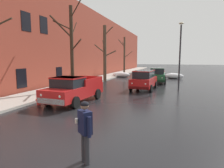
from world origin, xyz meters
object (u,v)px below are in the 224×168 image
at_px(fire_hydrant, 39,99).
at_px(sedan_maroon_parked_far_down_block, 160,72).
at_px(suv_red_parked_kerbside_close, 144,79).
at_px(bare_tree_mid_block, 105,53).
at_px(suv_green_parked_kerbside_mid, 158,75).
at_px(street_lamp_post, 180,53).
at_px(pickup_truck_red_approaching_near_lane, 74,89).
at_px(bare_tree_far_down_block, 124,55).
at_px(pedestrian_with_coffee, 85,127).
at_px(bare_tree_second_along_sidewalk, 71,46).

bearing_deg(fire_hydrant, sedan_maroon_parked_far_down_block, 75.31).
bearing_deg(suv_red_parked_kerbside_close, bare_tree_mid_block, 138.05).
relative_size(suv_green_parked_kerbside_mid, sedan_maroon_parked_far_down_block, 1.05).
bearing_deg(suv_green_parked_kerbside_mid, street_lamp_post, -64.47).
distance_m(pickup_truck_red_approaching_near_lane, suv_red_parked_kerbside_close, 7.77).
bearing_deg(bare_tree_mid_block, street_lamp_post, -26.23).
bearing_deg(street_lamp_post, pickup_truck_red_approaching_near_lane, -131.17).
xyz_separation_m(sedan_maroon_parked_far_down_block, fire_hydrant, (-5.75, -21.95, -0.40)).
distance_m(bare_tree_far_down_block, street_lamp_post, 17.08).
height_order(bare_tree_mid_block, suv_green_parked_kerbside_mid, bare_tree_mid_block).
bearing_deg(pedestrian_with_coffee, bare_tree_second_along_sidewalk, 121.41).
distance_m(bare_tree_mid_block, suv_green_parked_kerbside_mid, 7.17).
height_order(suv_green_parked_kerbside_mid, street_lamp_post, street_lamp_post).
relative_size(bare_tree_far_down_block, fire_hydrant, 9.43).
xyz_separation_m(pickup_truck_red_approaching_near_lane, sedan_maroon_parked_far_down_block, (4.01, 20.60, -0.13)).
bearing_deg(suv_red_parked_kerbside_close, pickup_truck_red_approaching_near_lane, -117.93).
bearing_deg(suv_red_parked_kerbside_close, suv_green_parked_kerbside_mid, 82.84).
relative_size(bare_tree_far_down_block, pickup_truck_red_approaching_near_lane, 1.31).
xyz_separation_m(suv_green_parked_kerbside_mid, sedan_maroon_parked_far_down_block, (-0.36, 7.88, -0.24)).
relative_size(pickup_truck_red_approaching_near_lane, pedestrian_with_coffee, 2.89).
distance_m(fire_hydrant, street_lamp_post, 12.81).
bearing_deg(pedestrian_with_coffee, suv_red_parked_kerbside_close, 91.99).
height_order(bare_tree_second_along_sidewalk, pedestrian_with_coffee, bare_tree_second_along_sidewalk).
height_order(pickup_truck_red_approaching_near_lane, suv_green_parked_kerbside_mid, suv_green_parked_kerbside_mid).
relative_size(bare_tree_mid_block, bare_tree_far_down_block, 1.06).
xyz_separation_m(suv_red_parked_kerbside_close, sedan_maroon_parked_far_down_block, (0.37, 13.73, -0.23)).
distance_m(pickup_truck_red_approaching_near_lane, fire_hydrant, 2.27).
xyz_separation_m(bare_tree_far_down_block, sedan_maroon_parked_far_down_block, (6.30, -1.62, -2.74)).
height_order(fire_hydrant, street_lamp_post, street_lamp_post).
distance_m(bare_tree_far_down_block, pickup_truck_red_approaching_near_lane, 22.48).
bearing_deg(fire_hydrant, bare_tree_mid_block, 92.22).
bearing_deg(bare_tree_second_along_sidewalk, suv_green_parked_kerbside_mid, 53.21).
bearing_deg(bare_tree_far_down_block, suv_green_parked_kerbside_mid, -54.97).
bearing_deg(fire_hydrant, suv_red_parked_kerbside_close, 56.76).
relative_size(sedan_maroon_parked_far_down_block, street_lamp_post, 0.72).
bearing_deg(pedestrian_with_coffee, bare_tree_mid_block, 108.71).
distance_m(pickup_truck_red_approaching_near_lane, pedestrian_with_coffee, 7.82).
xyz_separation_m(bare_tree_far_down_block, pedestrian_with_coffee, (6.39, -28.86, -2.45)).
height_order(bare_tree_second_along_sidewalk, fire_hydrant, bare_tree_second_along_sidewalk).
bearing_deg(fire_hydrant, bare_tree_far_down_block, 91.32).
xyz_separation_m(bare_tree_second_along_sidewalk, pedestrian_with_coffee, (6.39, -10.46, -2.94)).
bearing_deg(pickup_truck_red_approaching_near_lane, suv_green_parked_kerbside_mid, 71.02).
height_order(bare_tree_mid_block, pedestrian_with_coffee, bare_tree_mid_block).
bearing_deg(pedestrian_with_coffee, fire_hydrant, 137.84).
height_order(bare_tree_far_down_block, street_lamp_post, bare_tree_far_down_block).
relative_size(pickup_truck_red_approaching_near_lane, suv_green_parked_kerbside_mid, 1.10).
height_order(bare_tree_second_along_sidewalk, street_lamp_post, bare_tree_second_along_sidewalk).
xyz_separation_m(bare_tree_far_down_block, suv_red_parked_kerbside_close, (5.92, -15.35, -2.50)).
xyz_separation_m(suv_red_parked_kerbside_close, pedestrian_with_coffee, (0.47, -13.51, 0.05)).
xyz_separation_m(pickup_truck_red_approaching_near_lane, suv_green_parked_kerbside_mid, (4.37, 12.71, 0.11)).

